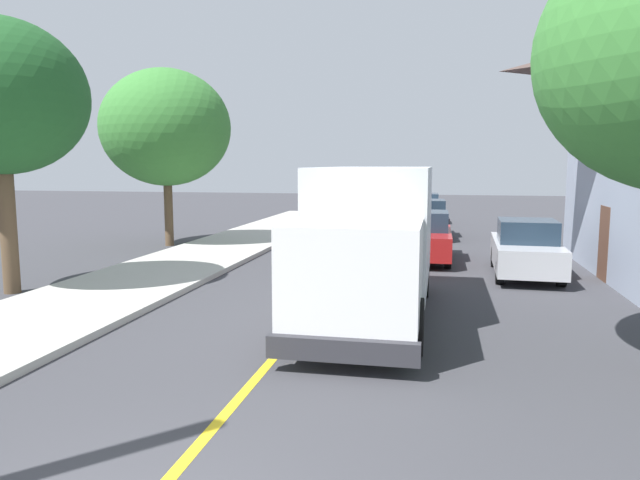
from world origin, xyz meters
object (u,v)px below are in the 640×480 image
at_px(street_tree_down_block, 166,128).
at_px(parked_car_mid, 427,219).
at_px(parked_car_near, 424,237).
at_px(parked_car_far, 423,209).
at_px(parked_van_across, 526,249).
at_px(box_truck, 372,235).

bearing_deg(street_tree_down_block, parked_car_mid, 26.61).
distance_m(parked_car_near, parked_car_mid, 6.70).
bearing_deg(parked_car_mid, parked_car_far, 93.15).
relative_size(parked_car_mid, parked_car_far, 1.01).
height_order(parked_car_near, parked_car_far, same).
relative_size(parked_car_near, parked_van_across, 0.99).
relative_size(box_truck, parked_car_far, 1.62).
xyz_separation_m(parked_car_near, parked_car_far, (-0.39, 12.51, 0.00)).
height_order(box_truck, street_tree_down_block, street_tree_down_block).
height_order(parked_car_mid, parked_car_far, same).
xyz_separation_m(box_truck, parked_car_near, (0.91, 7.64, -0.97)).
relative_size(box_truck, parked_car_near, 1.63).
bearing_deg(parked_car_near, parked_van_across, -37.10).
bearing_deg(parked_car_mid, parked_car_near, -89.39).
bearing_deg(parked_car_far, parked_car_mid, -86.85).
xyz_separation_m(parked_car_far, parked_van_across, (3.40, -14.79, 0.00)).
xyz_separation_m(parked_van_across, street_tree_down_block, (-13.16, 3.93, 3.89)).
bearing_deg(parked_van_across, street_tree_down_block, 163.38).
bearing_deg(parked_van_across, box_truck, -126.15).
xyz_separation_m(parked_car_near, parked_van_across, (3.01, -2.28, 0.00)).
height_order(parked_car_mid, parked_van_across, same).
bearing_deg(parked_car_far, box_truck, -91.47).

